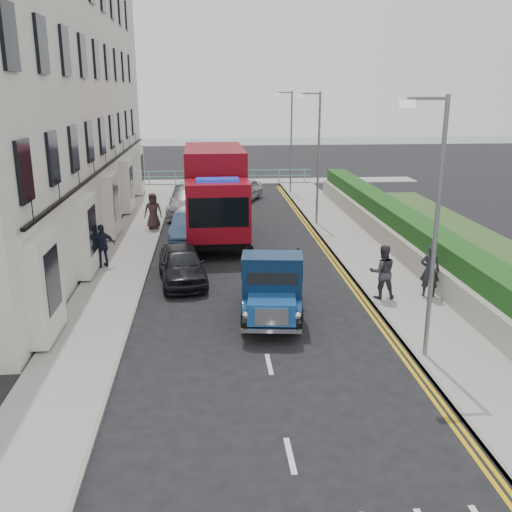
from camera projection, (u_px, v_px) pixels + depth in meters
name	position (u px, v px, depth m)	size (l,w,h in m)	color
ground	(262.00, 334.00, 17.25)	(120.00, 120.00, 0.00)	black
pavement_west	(127.00, 254.00, 25.42)	(2.40, 38.00, 0.12)	gray
pavement_east	(358.00, 248.00, 26.27)	(2.60, 38.00, 0.12)	gray
promenade	(227.00, 182.00, 44.96)	(30.00, 2.50, 0.12)	gray
sea_plane	(219.00, 146.00, 74.61)	(120.00, 120.00, 0.00)	slate
terrace_west	(37.00, 88.00, 26.89)	(6.31, 30.20, 14.25)	silver
garden_east	(400.00, 230.00, 26.18)	(1.45, 28.00, 1.75)	#B2AD9E
seafront_railing	(228.00, 177.00, 44.05)	(13.00, 0.08, 1.11)	#59B2A5
lamp_near	(433.00, 216.00, 14.55)	(1.23, 0.18, 7.00)	slate
lamp_mid	(316.00, 151.00, 29.85)	(1.23, 0.18, 7.00)	slate
lamp_far	(290.00, 136.00, 39.41)	(1.23, 0.18, 7.00)	slate
bedford_lorry	(272.00, 291.00, 17.91)	(2.34, 4.83, 2.21)	black
red_lorry	(215.00, 191.00, 27.88)	(2.96, 8.35, 4.35)	black
parked_car_front	(182.00, 264.00, 21.73)	(1.65, 4.11, 1.40)	black
parked_car_mid	(187.00, 225.00, 28.28)	(1.30, 3.74, 1.23)	#547DB5
parked_car_rear	(190.00, 201.00, 33.36)	(2.22, 5.45, 1.58)	#ACABB0
seafront_car_left	(218.00, 186.00, 38.55)	(2.70, 5.85, 1.63)	black
seafront_car_right	(243.00, 190.00, 37.53)	(1.68, 4.18, 1.43)	#9E9EA2
pedestrian_east_near	(430.00, 271.00, 19.81)	(0.68, 0.44, 1.86)	#222328
pedestrian_east_far	(382.00, 272.00, 19.63)	(0.92, 0.72, 1.90)	#38343F
pedestrian_west_near	(103.00, 246.00, 23.14)	(1.04, 0.43, 1.77)	#1B1E31
pedestrian_west_far	(153.00, 211.00, 29.50)	(0.91, 0.59, 1.86)	#40302E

